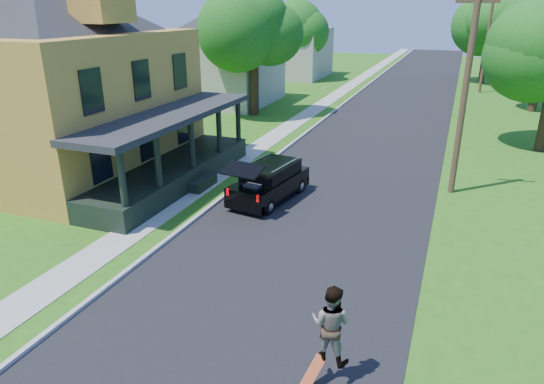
% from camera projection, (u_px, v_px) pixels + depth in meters
% --- Properties ---
extents(ground, '(140.00, 140.00, 0.00)m').
position_uv_depth(ground, '(269.00, 283.00, 13.61)').
color(ground, '#2A6213').
rests_on(ground, ground).
extents(street, '(8.00, 120.00, 0.02)m').
position_uv_depth(street, '(383.00, 127.00, 31.02)').
color(street, black).
rests_on(street, ground).
extents(curb, '(0.15, 120.00, 0.12)m').
position_uv_depth(curb, '(322.00, 122.00, 32.37)').
color(curb, '#A6A7A1').
rests_on(curb, ground).
extents(sidewalk, '(1.30, 120.00, 0.03)m').
position_uv_depth(sidewalk, '(300.00, 120.00, 32.89)').
color(sidewalk, '#9B9B93').
rests_on(sidewalk, ground).
extents(front_walk, '(6.50, 1.20, 0.03)m').
position_uv_depth(front_walk, '(123.00, 176.00, 22.02)').
color(front_walk, '#9B9B93').
rests_on(front_walk, ground).
extents(main_house, '(15.56, 15.56, 10.10)m').
position_uv_depth(main_house, '(48.00, 62.00, 21.34)').
color(main_house, gold).
rests_on(main_house, ground).
extents(neighbor_house_mid, '(12.78, 12.78, 8.30)m').
position_uv_depth(neighbor_house_mid, '(220.00, 48.00, 37.51)').
color(neighbor_house_mid, '#A0998E').
rests_on(neighbor_house_mid, ground).
extents(neighbor_house_far, '(12.78, 12.78, 8.30)m').
position_uv_depth(neighbor_house_far, '(288.00, 36.00, 51.43)').
color(neighbor_house_far, '#A0998E').
rests_on(neighbor_house_far, ground).
extents(black_suv, '(2.21, 4.43, 1.97)m').
position_uv_depth(black_suv, '(269.00, 182.00, 19.15)').
color(black_suv, black).
rests_on(black_suv, ground).
extents(skateboarder, '(0.89, 0.72, 1.71)m').
position_uv_depth(skateboarder, '(331.00, 324.00, 9.68)').
color(skateboarder, black).
rests_on(skateboarder, ground).
extents(skateboard, '(0.47, 0.66, 0.65)m').
position_uv_depth(skateboard, '(311.00, 376.00, 9.76)').
color(skateboard, '#9D300D').
rests_on(skateboard, ground).
extents(tree_left_mid, '(6.18, 5.82, 9.02)m').
position_uv_depth(tree_left_mid, '(253.00, 24.00, 32.26)').
color(tree_left_mid, black).
rests_on(tree_left_mid, ground).
extents(tree_left_far, '(5.76, 5.80, 8.06)m').
position_uv_depth(tree_left_far, '(305.00, 26.00, 48.71)').
color(tree_left_far, black).
rests_on(tree_left_far, ground).
extents(tree_right_far, '(5.65, 5.52, 8.68)m').
position_uv_depth(tree_right_far, '(489.00, 23.00, 45.96)').
color(tree_right_far, black).
rests_on(tree_right_far, ground).
extents(utility_pole_near, '(1.53, 0.36, 7.98)m').
position_uv_depth(utility_pole_near, '(465.00, 93.00, 18.71)').
color(utility_pole_near, '#4B3923').
rests_on(utility_pole_near, ground).
extents(utility_pole_far, '(1.49, 0.29, 8.80)m').
position_uv_depth(utility_pole_far, '(487.00, 39.00, 41.51)').
color(utility_pole_far, '#4B3923').
rests_on(utility_pole_far, ground).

